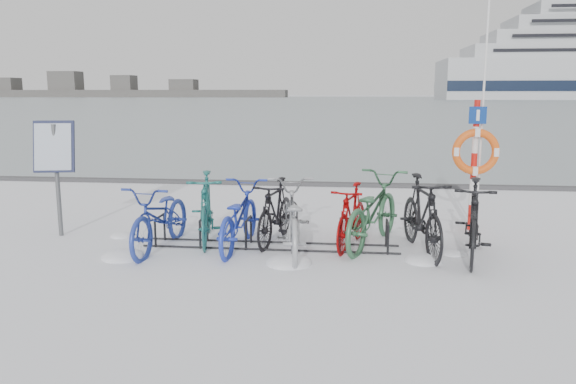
% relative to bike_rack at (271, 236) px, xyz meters
% --- Properties ---
extents(ground, '(900.00, 900.00, 0.00)m').
position_rel_bike_rack_xyz_m(ground, '(0.00, 0.00, -0.18)').
color(ground, white).
rests_on(ground, ground).
extents(ice_sheet, '(400.00, 298.00, 0.02)m').
position_rel_bike_rack_xyz_m(ice_sheet, '(0.00, 155.00, -0.17)').
color(ice_sheet, '#94A1A7').
rests_on(ice_sheet, ground).
extents(quay_edge, '(400.00, 0.25, 0.10)m').
position_rel_bike_rack_xyz_m(quay_edge, '(0.00, 5.90, -0.13)').
color(quay_edge, '#3F3F42').
rests_on(quay_edge, ground).
extents(bike_rack, '(4.00, 0.48, 0.46)m').
position_rel_bike_rack_xyz_m(bike_rack, '(0.00, 0.00, 0.00)').
color(bike_rack, black).
rests_on(bike_rack, ground).
extents(info_board, '(0.69, 0.37, 1.94)m').
position_rel_bike_rack_xyz_m(info_board, '(-3.65, 0.28, 1.22)').
color(info_board, '#595B5E').
rests_on(info_board, ground).
extents(lifebuoy_station, '(0.80, 0.23, 4.14)m').
position_rel_bike_rack_xyz_m(lifebuoy_station, '(3.35, 1.44, 1.21)').
color(lifebuoy_station, red).
rests_on(lifebuoy_station, ground).
extents(shoreline, '(180.00, 12.00, 9.50)m').
position_rel_bike_rack_xyz_m(shoreline, '(-122.02, 260.00, 2.61)').
color(shoreline, '#484848').
rests_on(shoreline, ground).
extents(bike_0, '(0.86, 2.10, 1.08)m').
position_rel_bike_rack_xyz_m(bike_0, '(-1.68, -0.26, 0.36)').
color(bike_0, '#243796').
rests_on(bike_0, ground).
extents(bike_1, '(0.91, 1.99, 1.15)m').
position_rel_bike_rack_xyz_m(bike_1, '(-1.10, 0.28, 0.40)').
color(bike_1, '#1D635F').
rests_on(bike_1, ground).
extents(bike_2, '(0.83, 2.05, 1.05)m').
position_rel_bike_rack_xyz_m(bike_2, '(-0.51, -0.07, 0.35)').
color(bike_2, '#2339BA').
rests_on(bike_2, ground).
extents(bike_3, '(0.80, 1.82, 1.06)m').
position_rel_bike_rack_xyz_m(bike_3, '(0.03, 0.34, 0.35)').
color(bike_3, black).
rests_on(bike_3, ground).
extents(bike_4, '(1.02, 2.19, 1.11)m').
position_rel_bike_rack_xyz_m(bike_4, '(0.35, -0.25, 0.37)').
color(bike_4, '#9DA0A5').
rests_on(bike_4, ground).
extents(bike_5, '(0.88, 1.76, 1.02)m').
position_rel_bike_rack_xyz_m(bike_5, '(1.25, 0.22, 0.33)').
color(bike_5, '#910606').
rests_on(bike_5, ground).
extents(bike_6, '(1.52, 2.37, 1.18)m').
position_rel_bike_rack_xyz_m(bike_6, '(1.57, 0.33, 0.41)').
color(bike_6, '#336843').
rests_on(bike_6, ground).
extents(bike_7, '(0.89, 2.06, 1.20)m').
position_rel_bike_rack_xyz_m(bike_7, '(2.31, 0.00, 0.42)').
color(bike_7, black).
rests_on(bike_7, ground).
extents(bike_8, '(0.95, 2.05, 1.19)m').
position_rel_bike_rack_xyz_m(bike_8, '(3.02, -0.24, 0.41)').
color(bike_8, black).
rests_on(bike_8, ground).
extents(snow_drifts, '(5.78, 1.72, 0.23)m').
position_rel_bike_rack_xyz_m(snow_drifts, '(-0.02, -0.62, -0.18)').
color(snow_drifts, white).
rests_on(snow_drifts, ground).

